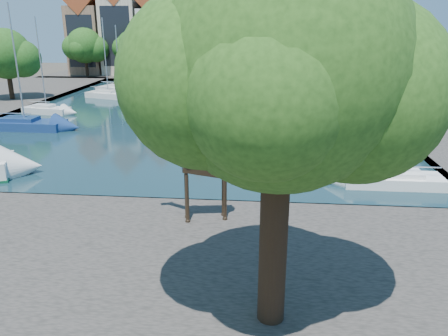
{
  "coord_description": "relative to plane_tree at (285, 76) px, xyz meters",
  "views": [
    {
      "loc": [
        7.12,
        -20.11,
        8.93
      ],
      "look_at": [
        5.4,
        -1.47,
        2.67
      ],
      "focal_mm": 35.0,
      "sensor_mm": 36.0,
      "label": 1
    }
  ],
  "objects": [
    {
      "name": "townhouse_east_end",
      "position": [
        7.38,
        64.99,
        -0.56
      ],
      "size": [
        5.44,
        9.18,
        14.43
      ],
      "color": "brown",
      "rests_on": "far_quay"
    },
    {
      "name": "townhouse_west_end",
      "position": [
        -30.62,
        64.99,
        -0.31
      ],
      "size": [
        5.44,
        9.18,
        14.93
      ],
      "color": "#87634A",
      "rests_on": "far_quay"
    },
    {
      "name": "sailboat_right_b",
      "position": [
        5.37,
        28.92,
        -7.04
      ],
      "size": [
        8.49,
        4.41,
        10.61
      ],
      "color": "navy",
      "rests_on": "water_basin"
    },
    {
      "name": "giraffe_statue",
      "position": [
        -3.19,
        6.7,
        -4.58
      ],
      "size": [
        3.67,
        1.24,
        5.28
      ],
      "color": "#35271A",
      "rests_on": "near_quay"
    },
    {
      "name": "sailboat_right_c",
      "position": [
        5.62,
        36.76,
        -7.01
      ],
      "size": [
        5.64,
        3.62,
        10.73
      ],
      "color": "white",
      "rests_on": "water_basin"
    },
    {
      "name": "side_tree_left_far",
      "position": [
        -29.51,
        37.0,
        -2.29
      ],
      "size": [
        7.28,
        5.6,
        7.88
      ],
      "color": "#332114",
      "rests_on": "left_quay"
    },
    {
      "name": "water_basin",
      "position": [
        -7.62,
        33.01,
        -7.63
      ],
      "size": [
        38.0,
        50.0,
        0.08
      ],
      "primitive_type": "cube",
      "color": "black",
      "rests_on": "ground"
    },
    {
      "name": "near_quay",
      "position": [
        -7.62,
        2.01,
        -7.42
      ],
      "size": [
        50.0,
        14.0,
        0.5
      ],
      "primitive_type": "cube",
      "color": "#46413D",
      "rests_on": "ground"
    },
    {
      "name": "far_tree_mid_east",
      "position": [
        -5.52,
        59.5,
        -2.54
      ],
      "size": [
        7.02,
        5.4,
        7.52
      ],
      "color": "#332114",
      "rests_on": "far_quay"
    },
    {
      "name": "sailboat_left_e",
      "position": [
        -19.62,
        45.66,
        -7.07
      ],
      "size": [
        6.7,
        3.97,
        8.55
      ],
      "color": "silver",
      "rests_on": "water_basin"
    },
    {
      "name": "townhouse_west_mid",
      "position": [
        -24.62,
        64.99,
        0.56
      ],
      "size": [
        5.94,
        9.18,
        16.79
      ],
      "color": "beige",
      "rests_on": "far_quay"
    },
    {
      "name": "townhouse_center",
      "position": [
        -11.62,
        64.99,
        0.69
      ],
      "size": [
        5.44,
        9.18,
        16.93
      ],
      "color": "brown",
      "rests_on": "far_quay"
    },
    {
      "name": "sailboat_right_a",
      "position": [
        6.93,
        13.01,
        -7.11
      ],
      "size": [
        5.5,
        1.93,
        8.76
      ],
      "color": "white",
      "rests_on": "water_basin"
    },
    {
      "name": "townhouse_east_mid",
      "position": [
        0.88,
        64.99,
        0.43
      ],
      "size": [
        6.43,
        9.18,
        16.65
      ],
      "color": "beige",
      "rests_on": "far_quay"
    },
    {
      "name": "right_quay",
      "position": [
        17.38,
        33.01,
        -7.42
      ],
      "size": [
        14.0,
        52.0,
        0.5
      ],
      "primitive_type": "cube",
      "color": "#46413D",
      "rests_on": "ground"
    },
    {
      "name": "townhouse_west_inner",
      "position": [
        -18.12,
        64.99,
        -0.32
      ],
      "size": [
        6.43,
        9.18,
        15.15
      ],
      "color": "silver",
      "rests_on": "far_quay"
    },
    {
      "name": "plane_tree",
      "position": [
        0.0,
        0.0,
        0.0
      ],
      "size": [
        8.32,
        6.4,
        10.62
      ],
      "color": "#332114",
      "rests_on": "near_quay"
    },
    {
      "name": "far_quay",
      "position": [
        -7.62,
        65.01,
        -7.42
      ],
      "size": [
        60.0,
        16.0,
        0.5
      ],
      "primitive_type": "cube",
      "color": "#46413D",
      "rests_on": "ground"
    },
    {
      "name": "ground",
      "position": [
        -7.62,
        9.01,
        -7.67
      ],
      "size": [
        160.0,
        160.0,
        0.0
      ],
      "primitive_type": "plane",
      "color": "#38332B",
      "rests_on": "ground"
    },
    {
      "name": "sailboat_left_c",
      "position": [
        -22.62,
        31.22,
        -7.08
      ],
      "size": [
        5.05,
        2.5,
        9.41
      ],
      "color": "silver",
      "rests_on": "water_basin"
    },
    {
      "name": "sailboat_right_d",
      "position": [
        5.61,
        49.4,
        -7.12
      ],
      "size": [
        5.28,
        2.51,
        7.56
      ],
      "color": "silver",
      "rests_on": "water_basin"
    },
    {
      "name": "far_tree_far_west",
      "position": [
        -29.51,
        59.5,
        -2.49
      ],
      "size": [
        7.28,
        5.6,
        7.68
      ],
      "color": "#332114",
      "rests_on": "far_quay"
    },
    {
      "name": "sailboat_left_d",
      "position": [
        -19.62,
        41.13,
        -7.07
      ],
      "size": [
        6.0,
        3.61,
        9.39
      ],
      "color": "silver",
      "rests_on": "water_basin"
    },
    {
      "name": "far_tree_far_east",
      "position": [
        10.48,
        59.5,
        -2.6
      ],
      "size": [
        6.76,
        5.2,
        7.36
      ],
      "color": "#332114",
      "rests_on": "far_quay"
    },
    {
      "name": "townhouse_east_inner",
      "position": [
        -5.62,
        64.99,
        0.06
      ],
      "size": [
        5.94,
        9.18,
        15.79
      ],
      "color": "tan",
      "rests_on": "far_quay"
    },
    {
      "name": "sailboat_left_b",
      "position": [
        -21.13,
        24.32,
        -7.03
      ],
      "size": [
        6.79,
        2.46,
        10.39
      ],
      "color": "navy",
      "rests_on": "water_basin"
    },
    {
      "name": "far_tree_east",
      "position": [
        2.49,
        59.5,
        -2.43
      ],
      "size": [
        7.54,
        5.8,
        7.84
      ],
      "color": "#332114",
      "rests_on": "far_quay"
    },
    {
      "name": "far_tree_west",
      "position": [
        -21.52,
        59.5,
        -2.6
      ],
      "size": [
        6.76,
        5.2,
        7.36
      ],
      "color": "#332114",
      "rests_on": "far_quay"
    },
    {
      "name": "far_tree_mid_west",
      "position": [
        -13.51,
        59.5,
        -2.38
      ],
      "size": [
        7.8,
        6.0,
        8.0
      ],
      "color": "#332114",
      "rests_on": "far_quay"
    }
  ]
}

